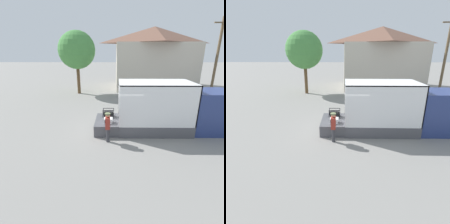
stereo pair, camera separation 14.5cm
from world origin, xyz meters
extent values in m
plane|color=gray|center=(0.00, 0.00, 0.00)|extent=(160.00, 160.00, 0.00)
cube|color=navy|center=(5.36, 0.00, 1.23)|extent=(2.33, 2.23, 2.46)
cube|color=#4C4C51|center=(2.10, 0.00, 0.33)|extent=(4.19, 2.43, 0.66)
cube|color=white|center=(2.10, 1.18, 1.81)|extent=(4.19, 0.06, 2.31)
cube|color=white|center=(2.10, -1.18, 1.81)|extent=(4.19, 0.06, 2.31)
cube|color=white|center=(4.16, 0.00, 1.81)|extent=(0.06, 2.43, 2.31)
cube|color=white|center=(2.10, 0.00, 2.94)|extent=(4.19, 2.43, 0.06)
cylinder|color=yellow|center=(1.41, -0.05, 0.82)|extent=(0.26, 0.26, 0.32)
cube|color=#B2A893|center=(3.54, 0.06, 0.82)|extent=(0.44, 0.32, 0.32)
cube|color=olive|center=(2.87, -0.25, 0.78)|extent=(0.44, 0.32, 0.25)
cube|color=#4C4C51|center=(-0.71, 0.00, 0.33)|extent=(1.41, 2.30, 0.66)
cube|color=white|center=(-0.62, -0.56, 0.80)|extent=(0.49, 0.40, 0.29)
cube|color=black|center=(-0.67, -0.76, 0.80)|extent=(0.31, 0.01, 0.20)
cube|color=black|center=(-0.64, 0.49, 0.84)|extent=(0.56, 0.38, 0.37)
cylinder|color=slate|center=(-0.42, 0.49, 0.86)|extent=(0.21, 0.21, 0.21)
cylinder|color=black|center=(-0.98, 0.27, 0.91)|extent=(0.04, 0.04, 0.51)
cylinder|color=black|center=(-0.31, 0.27, 0.91)|extent=(0.04, 0.04, 0.51)
cylinder|color=black|center=(-0.98, 0.71, 0.91)|extent=(0.04, 0.04, 0.51)
cylinder|color=black|center=(-0.31, 0.71, 0.91)|extent=(0.04, 0.04, 0.51)
cylinder|color=black|center=(-0.64, 0.27, 1.15)|extent=(0.67, 0.04, 0.04)
cylinder|color=black|center=(-0.64, 0.71, 1.15)|extent=(0.67, 0.04, 0.04)
cylinder|color=#38383D|center=(-0.61, -1.60, 0.39)|extent=(0.18, 0.18, 0.78)
cube|color=maroon|center=(-0.61, -1.60, 1.10)|extent=(0.24, 0.44, 0.62)
sphere|color=tan|center=(-0.61, -1.60, 1.51)|extent=(0.22, 0.22, 0.22)
cylinder|color=#606B47|center=(-0.61, -1.60, 1.59)|extent=(0.29, 0.29, 0.05)
cube|color=beige|center=(4.85, 14.38, 2.84)|extent=(9.72, 7.63, 5.68)
pyramid|color=brown|center=(4.85, 14.38, 6.68)|extent=(10.20, 8.01, 1.99)
cylinder|color=brown|center=(10.79, 9.90, 4.02)|extent=(0.28, 0.28, 8.05)
cube|color=brown|center=(10.79, 9.90, 7.45)|extent=(1.80, 0.14, 0.12)
cylinder|color=brown|center=(-4.39, 10.13, 1.49)|extent=(0.36, 0.36, 2.98)
sphere|color=#478942|center=(-4.39, 10.13, 4.80)|extent=(4.04, 4.04, 4.04)
camera|label=1|loc=(-0.27, -9.97, 4.54)|focal=28.00mm
camera|label=2|loc=(-0.13, -9.97, 4.54)|focal=28.00mm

